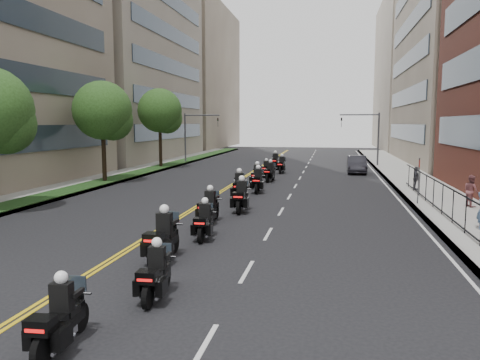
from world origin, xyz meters
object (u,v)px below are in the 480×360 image
object	(u,v)px
motorcycle_8	(257,177)
parked_sedan	(357,164)
motorcycle_10	(266,169)
motorcycle_5	(241,198)
motorcycle_7	(258,182)
motorcycle_11	(282,166)
pedestrian_c	(416,178)
pedestrian_b	(471,191)
motorcycle_9	(270,173)
motorcycle_4	(209,208)
motorcycle_0	(60,320)
motorcycle_12	(275,162)
motorcycle_2	(163,239)
motorcycle_3	(204,223)
motorcycle_6	(239,188)
motorcycle_1	(156,275)

from	to	relation	value
motorcycle_8	parked_sedan	bearing A→B (deg)	55.00
motorcycle_10	motorcycle_5	bearing A→B (deg)	-80.82
motorcycle_7	motorcycle_11	distance (m)	12.24
motorcycle_5	motorcycle_7	xyz separation A→B (m)	(-0.19, 6.79, -0.02)
motorcycle_10	pedestrian_c	xyz separation A→B (m)	(10.95, -7.20, 0.31)
pedestrian_b	motorcycle_9	bearing A→B (deg)	33.34
motorcycle_4	motorcycle_5	world-z (taller)	motorcycle_5
motorcycle_0	motorcycle_12	xyz separation A→B (m)	(-0.11, 37.68, 0.09)
parked_sedan	motorcycle_4	bearing A→B (deg)	-108.13
motorcycle_2	motorcycle_4	distance (m)	6.06
motorcycle_4	motorcycle_8	distance (m)	12.52
motorcycle_3	motorcycle_4	xyz separation A→B (m)	(-0.57, 2.94, 0.04)
motorcycle_6	motorcycle_12	bearing A→B (deg)	83.79
motorcycle_9	motorcycle_10	distance (m)	3.52
motorcycle_12	motorcycle_10	bearing A→B (deg)	-90.27
pedestrian_b	motorcycle_2	bearing A→B (deg)	115.93
motorcycle_9	pedestrian_b	bearing A→B (deg)	-31.58
motorcycle_1	motorcycle_9	world-z (taller)	motorcycle_9
motorcycle_6	parked_sedan	bearing A→B (deg)	59.14
motorcycle_2	motorcycle_7	world-z (taller)	motorcycle_2
motorcycle_11	motorcycle_12	distance (m)	3.64
motorcycle_6	motorcycle_1	bearing A→B (deg)	-93.18
motorcycle_0	motorcycle_9	xyz separation A→B (m)	(0.66, 27.87, 0.05)
motorcycle_3	motorcycle_5	size ratio (longest dim) A/B	0.88
motorcycle_9	parked_sedan	bearing A→B (deg)	55.82
motorcycle_11	motorcycle_0	bearing A→B (deg)	-88.09
motorcycle_9	motorcycle_10	size ratio (longest dim) A/B	1.12
motorcycle_7	motorcycle_8	size ratio (longest dim) A/B	1.00
motorcycle_10	motorcycle_11	xyz separation A→B (m)	(1.05, 2.89, 0.09)
pedestrian_c	motorcycle_11	bearing A→B (deg)	51.76
motorcycle_6	pedestrian_b	distance (m)	12.61
motorcycle_1	parked_sedan	distance (m)	33.32
motorcycle_6	motorcycle_9	xyz separation A→B (m)	(0.68, 9.08, -0.06)
motorcycle_10	motorcycle_11	distance (m)	3.07
pedestrian_b	motorcycle_4	bearing A→B (deg)	97.47
motorcycle_10	motorcycle_11	bearing A→B (deg)	75.88
motorcycle_3	motorcycle_6	bearing A→B (deg)	89.25
motorcycle_11	parked_sedan	xyz separation A→B (m)	(6.70, 1.42, 0.09)
motorcycle_5	parked_sedan	distance (m)	21.55
parked_sedan	pedestrian_b	distance (m)	18.18
motorcycle_11	parked_sedan	distance (m)	6.85
motorcycle_3	motorcycle_12	bearing A→B (deg)	87.54
motorcycle_1	motorcycle_10	xyz separation A→B (m)	(-1.03, 28.32, -0.02)
motorcycle_0	motorcycle_6	world-z (taller)	motorcycle_6
parked_sedan	motorcycle_6	bearing A→B (deg)	-114.22
motorcycle_8	motorcycle_10	bearing A→B (deg)	91.86
motorcycle_0	motorcycle_2	distance (m)	6.18
parked_sedan	motorcycle_9	bearing A→B (deg)	-131.73
motorcycle_3	motorcycle_10	distance (m)	22.00
motorcycle_6	motorcycle_8	world-z (taller)	motorcycle_6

